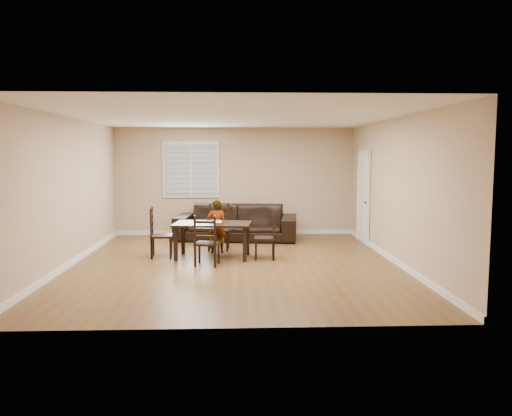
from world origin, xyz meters
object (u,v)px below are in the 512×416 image
(child, at_px, (217,226))
(donut, at_px, (215,220))
(chair_near, at_px, (219,228))
(dining_table, at_px, (213,227))
(chair_left, at_px, (155,235))
(chair_far, at_px, (206,243))
(chair_right, at_px, (270,237))
(sofa, at_px, (236,222))

(child, distance_m, donut, 0.41)
(chair_near, distance_m, child, 0.43)
(dining_table, height_order, chair_left, chair_left)
(chair_near, bearing_deg, chair_left, -142.02)
(chair_near, height_order, donut, chair_near)
(chair_far, bearing_deg, donut, -88.90)
(dining_table, xyz_separation_m, chair_near, (0.10, 0.95, -0.16))
(chair_right, distance_m, donut, 1.16)
(chair_near, distance_m, sofa, 1.22)
(chair_left, relative_size, chair_right, 1.06)
(chair_left, relative_size, donut, 8.99)
(donut, height_order, sofa, sofa)
(chair_left, bearing_deg, chair_near, -60.48)
(chair_near, height_order, child, child)
(chair_near, relative_size, chair_left, 1.00)
(chair_near, xyz_separation_m, donut, (-0.06, -0.78, 0.27))
(child, xyz_separation_m, donut, (-0.02, -0.37, 0.17))
(chair_far, xyz_separation_m, chair_left, (-1.04, 0.88, 0.02))
(chair_far, height_order, donut, chair_far)
(sofa, bearing_deg, dining_table, -94.97)
(dining_table, distance_m, chair_near, 0.97)
(chair_far, xyz_separation_m, child, (0.15, 1.32, 0.12))
(donut, distance_m, sofa, 2.02)
(donut, bearing_deg, sofa, 77.73)
(chair_near, relative_size, donut, 8.98)
(chair_near, height_order, chair_left, same)
(chair_far, distance_m, sofa, 2.95)
(dining_table, bearing_deg, chair_near, 90.36)
(chair_near, relative_size, child, 0.90)
(chair_near, bearing_deg, sofa, 75.95)
(donut, relative_size, sofa, 0.04)
(chair_far, height_order, child, child)
(chair_left, xyz_separation_m, sofa, (1.59, 2.02, -0.03))
(donut, bearing_deg, chair_near, 85.64)
(chair_right, xyz_separation_m, sofa, (-0.67, 2.23, -0.01))
(chair_near, bearing_deg, chair_right, -42.62)
(child, bearing_deg, chair_left, 16.91)
(dining_table, distance_m, child, 0.54)
(child, relative_size, sofa, 0.38)
(chair_far, bearing_deg, chair_right, -142.52)
(dining_table, bearing_deg, donut, 83.66)
(chair_far, height_order, sofa, chair_far)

